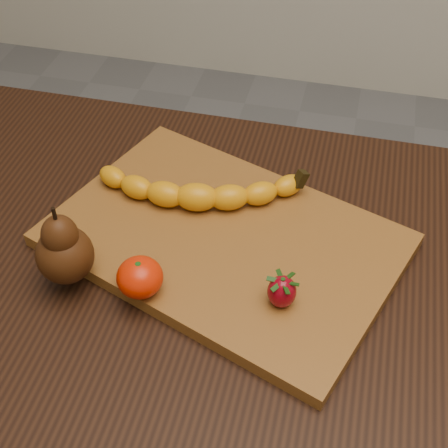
% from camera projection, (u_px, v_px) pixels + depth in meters
% --- Properties ---
extents(table, '(1.00, 0.70, 0.76)m').
position_uv_depth(table, '(177.00, 312.00, 0.89)').
color(table, black).
rests_on(table, ground).
extents(cutting_board, '(0.53, 0.44, 0.02)m').
position_uv_depth(cutting_board, '(224.00, 240.00, 0.84)').
color(cutting_board, brown).
rests_on(cutting_board, table).
extents(banana, '(0.26, 0.11, 0.04)m').
position_uv_depth(banana, '(197.00, 197.00, 0.86)').
color(banana, orange).
rests_on(banana, cutting_board).
extents(pear, '(0.09, 0.09, 0.11)m').
position_uv_depth(pear, '(62.00, 243.00, 0.75)').
color(pear, '#401F0A').
rests_on(pear, cutting_board).
extents(mandarin, '(0.07, 0.07, 0.05)m').
position_uv_depth(mandarin, '(140.00, 277.00, 0.75)').
color(mandarin, red).
rests_on(mandarin, cutting_board).
extents(strawberry, '(0.04, 0.04, 0.04)m').
position_uv_depth(strawberry, '(282.00, 291.00, 0.74)').
color(strawberry, maroon).
rests_on(strawberry, cutting_board).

